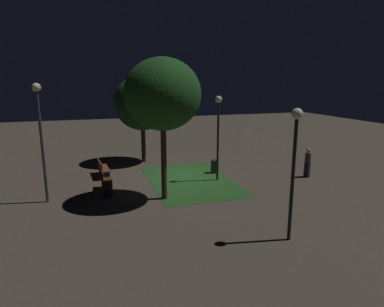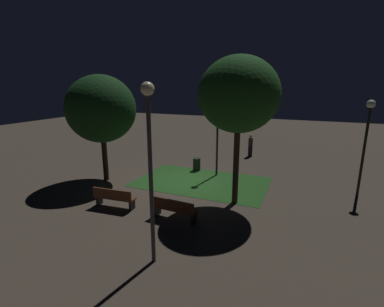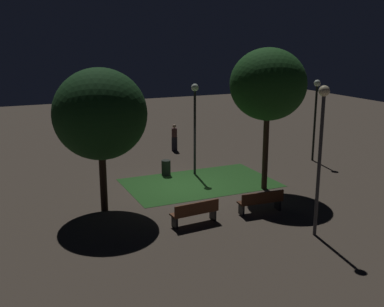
% 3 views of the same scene
% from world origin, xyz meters
% --- Properties ---
extents(ground_plane, '(60.00, 60.00, 0.00)m').
position_xyz_m(ground_plane, '(0.00, 0.00, 0.00)').
color(ground_plane, '#473D33').
extents(grass_lawn, '(6.87, 4.28, 0.01)m').
position_xyz_m(grass_lawn, '(0.85, 0.20, 0.01)').
color(grass_lawn, '#23511E').
rests_on(grass_lawn, ground).
extents(bench_lawn_edge, '(1.83, 0.62, 0.88)m').
position_xyz_m(bench_lawn_edge, '(-1.40, -4.22, 0.48)').
color(bench_lawn_edge, brown).
rests_on(bench_lawn_edge, ground).
extents(bench_corner, '(1.83, 0.59, 0.88)m').
position_xyz_m(bench_corner, '(1.41, -4.22, 0.48)').
color(bench_corner, '#422314').
rests_on(bench_corner, ground).
extents(tree_back_right, '(3.56, 3.56, 5.58)m').
position_xyz_m(tree_back_right, '(-4.08, -1.45, 3.83)').
color(tree_back_right, '#2D2116').
rests_on(tree_back_right, ground).
extents(tree_left_canopy, '(3.30, 3.30, 6.24)m').
position_xyz_m(tree_left_canopy, '(3.15, -1.74, 4.67)').
color(tree_left_canopy, '#38281C').
rests_on(tree_left_canopy, ground).
extents(lamp_post_near_wall, '(0.36, 0.36, 4.49)m').
position_xyz_m(lamp_post_near_wall, '(1.24, 1.62, 3.06)').
color(lamp_post_near_wall, black).
rests_on(lamp_post_near_wall, ground).
extents(lamp_post_path_center, '(0.36, 0.36, 4.43)m').
position_xyz_m(lamp_post_path_center, '(8.30, 1.37, 3.02)').
color(lamp_post_path_center, black).
rests_on(lamp_post_path_center, ground).
extents(lamp_post_plaza_west, '(0.36, 0.36, 5.16)m').
position_xyz_m(lamp_post_plaza_west, '(1.98, -6.77, 3.45)').
color(lamp_post_plaza_west, '#333338').
rests_on(lamp_post_plaza_west, ground).
extents(trash_bin, '(0.44, 0.44, 0.77)m').
position_xyz_m(trash_bin, '(-0.14, 2.01, 0.38)').
color(trash_bin, black).
rests_on(trash_bin, ground).
extents(pedestrian, '(0.33, 0.32, 1.61)m').
position_xyz_m(pedestrian, '(2.18, 6.60, 0.85)').
color(pedestrian, black).
rests_on(pedestrian, ground).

